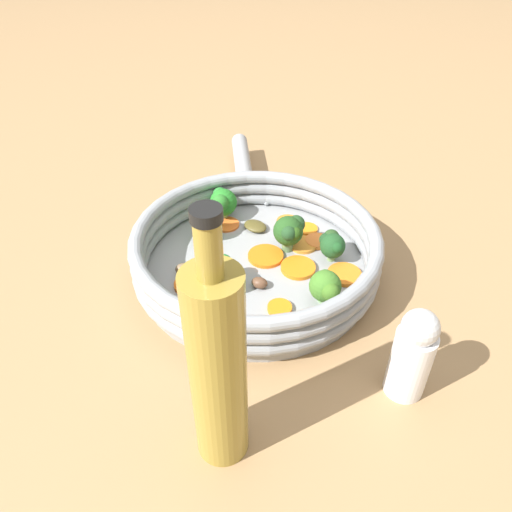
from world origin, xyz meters
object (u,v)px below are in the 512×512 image
mushroom_piece_0 (255,226)px  mushroom_piece_2 (183,269)px  carrot_slice_5 (303,245)px  skillet (256,269)px  broccoli_floret_4 (223,202)px  carrot_slice_2 (267,257)px  broccoli_floret_5 (224,274)px  broccoli_floret_3 (290,231)px  carrot_slice_7 (307,229)px  broccoli_floret_1 (206,220)px  carrot_slice_1 (298,268)px  carrot_slice_9 (226,224)px  broccoli_floret_0 (324,288)px  mushroom_piece_1 (260,283)px  carrot_slice_0 (193,284)px  carrot_slice_4 (318,241)px  carrot_slice_6 (344,274)px  broccoli_floret_2 (332,244)px  carrot_slice_8 (288,222)px  salt_shaker (412,354)px  oil_bottle (218,369)px  carrot_slice_3 (280,308)px

mushroom_piece_0 → mushroom_piece_2: mushroom_piece_2 is taller
carrot_slice_5 → mushroom_piece_0: (-0.08, -0.01, 0.00)m
skillet → broccoli_floret_4: size_ratio=6.40×
carrot_slice_2 → broccoli_floret_5: 0.08m
broccoli_floret_3 → carrot_slice_7: bearing=98.0°
skillet → broccoli_floret_1: 0.10m
carrot_slice_1 → carrot_slice_9: bearing=174.4°
broccoli_floret_0 → mushroom_piece_1: bearing=-161.2°
broccoli_floret_4 → carrot_slice_0: bearing=-61.8°
carrot_slice_4 → mushroom_piece_2: (-0.10, -0.16, 0.00)m
carrot_slice_0 → carrot_slice_4: (0.07, 0.17, 0.00)m
carrot_slice_5 → broccoli_floret_4: size_ratio=0.80×
carrot_slice_5 → carrot_slice_0: bearing=-110.8°
broccoli_floret_0 → mushroom_piece_1: (-0.08, -0.03, -0.02)m
carrot_slice_4 → carrot_slice_5: bearing=-120.3°
carrot_slice_6 → broccoli_floret_0: 0.06m
carrot_slice_0 → broccoli_floret_2: 0.19m
carrot_slice_8 → broccoli_floret_2: broccoli_floret_2 is taller
carrot_slice_1 → salt_shaker: 0.20m
carrot_slice_6 → salt_shaker: bearing=-36.1°
carrot_slice_8 → mushroom_piece_0: size_ratio=0.93×
skillet → mushroom_piece_2: mushroom_piece_2 is taller
broccoli_floret_4 → carrot_slice_2: bearing=-16.6°
carrot_slice_8 → mushroom_piece_1: (0.06, -0.13, 0.00)m
carrot_slice_0 → carrot_slice_1: 0.14m
carrot_slice_1 → mushroom_piece_2: mushroom_piece_2 is taller
broccoli_floret_1 → carrot_slice_1: bearing=10.6°
mushroom_piece_1 → carrot_slice_5: bearing=93.9°
mushroom_piece_2 → broccoli_floret_3: bearing=59.1°
oil_bottle → skillet: bearing=122.6°
mushroom_piece_2 → mushroom_piece_0: bearing=86.0°
broccoli_floret_0 → broccoli_floret_4: broccoli_floret_4 is taller
carrot_slice_6 → broccoli_floret_2: size_ratio=1.10×
broccoli_floret_4 → carrot_slice_8: bearing=31.1°
carrot_slice_1 → oil_bottle: (0.09, -0.24, 0.09)m
carrot_slice_7 → mushroom_piece_2: bearing=-110.7°
mushroom_piece_1 → carrot_slice_4: bearing=88.1°
carrot_slice_2 → salt_shaker: size_ratio=0.43×
carrot_slice_8 → mushroom_piece_0: 0.05m
carrot_slice_1 → broccoli_floret_0: size_ratio=1.04×
carrot_slice_6 → broccoli_floret_0: (0.01, -0.06, 0.02)m
mushroom_piece_0 → carrot_slice_3: bearing=-40.2°
carrot_slice_6 → carrot_slice_7: bearing=150.9°
carrot_slice_0 → carrot_slice_1: same height
carrot_slice_7 → carrot_slice_9: bearing=-145.6°
broccoli_floret_1 → broccoli_floret_5: 0.11m
carrot_slice_7 → broccoli_floret_2: bearing=-28.8°
carrot_slice_4 → carrot_slice_9: (-0.13, -0.05, -0.00)m
carrot_slice_8 → carrot_slice_1: bearing=-45.6°
carrot_slice_6 → carrot_slice_1: bearing=-153.2°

